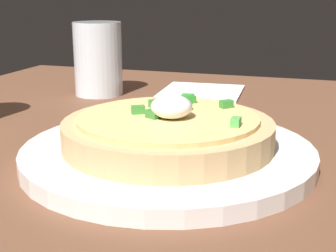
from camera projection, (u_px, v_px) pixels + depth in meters
dining_table at (142, 154)px, 54.13cm from camera, size 91.66×83.62×2.94cm
plate at (168, 153)px, 47.48cm from camera, size 28.69×28.69×1.58cm
pizza at (168, 131)px, 46.84cm from camera, size 20.58×20.58×5.22cm
cup_near at (98, 62)px, 76.54cm from camera, size 7.63×7.63×11.51cm
napkin at (204, 92)px, 78.89cm from camera, size 13.57×13.57×0.40cm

